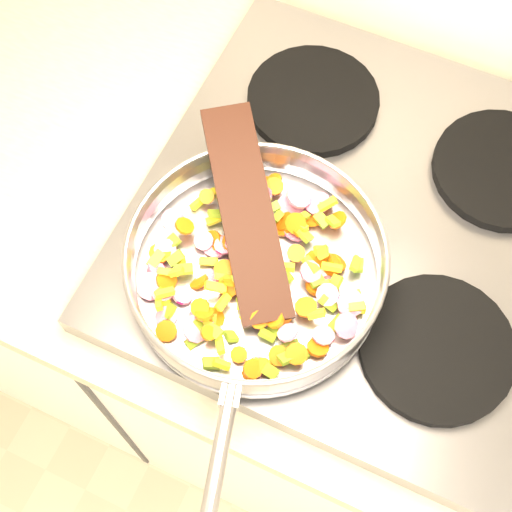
% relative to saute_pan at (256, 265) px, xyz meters
% --- Properties ---
extents(cooktop, '(0.60, 0.60, 0.04)m').
position_rel_saute_pan_xyz_m(cooktop, '(0.10, 0.15, -0.07)').
color(cooktop, '#939399').
rests_on(cooktop, counter_top).
extents(grate_fl, '(0.19, 0.19, 0.02)m').
position_rel_saute_pan_xyz_m(grate_fl, '(-0.04, 0.01, -0.04)').
color(grate_fl, black).
rests_on(grate_fl, cooktop).
extents(grate_fr, '(0.19, 0.19, 0.02)m').
position_rel_saute_pan_xyz_m(grate_fr, '(0.24, 0.01, -0.04)').
color(grate_fr, black).
rests_on(grate_fr, cooktop).
extents(grate_bl, '(0.19, 0.19, 0.02)m').
position_rel_saute_pan_xyz_m(grate_bl, '(-0.04, 0.29, -0.04)').
color(grate_bl, black).
rests_on(grate_bl, cooktop).
extents(grate_br, '(0.19, 0.19, 0.02)m').
position_rel_saute_pan_xyz_m(grate_br, '(0.24, 0.29, -0.04)').
color(grate_br, black).
rests_on(grate_br, cooktop).
extents(saute_pan, '(0.36, 0.52, 0.06)m').
position_rel_saute_pan_xyz_m(saute_pan, '(0.00, 0.00, 0.00)').
color(saute_pan, '#9E9EA5').
rests_on(saute_pan, grate_fl).
extents(vegetable_heap, '(0.29, 0.28, 0.05)m').
position_rel_saute_pan_xyz_m(vegetable_heap, '(-0.00, 0.00, -0.02)').
color(vegetable_heap, '#CC1362').
rests_on(vegetable_heap, saute_pan).
extents(wooden_spatula, '(0.22, 0.26, 0.07)m').
position_rel_saute_pan_xyz_m(wooden_spatula, '(-0.04, 0.05, 0.02)').
color(wooden_spatula, black).
rests_on(wooden_spatula, saute_pan).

